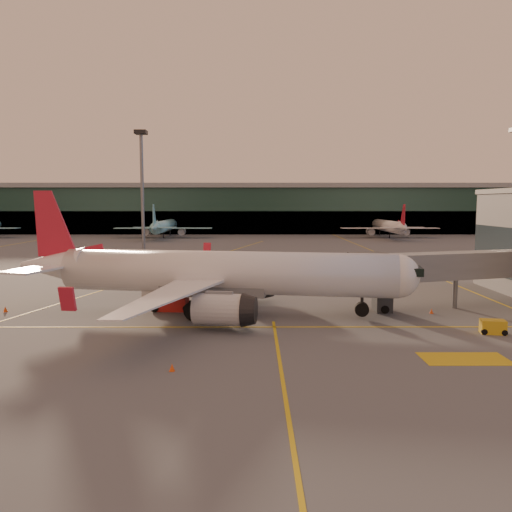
{
  "coord_description": "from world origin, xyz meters",
  "views": [
    {
      "loc": [
        3.29,
        -37.92,
        10.91
      ],
      "look_at": [
        3.42,
        17.07,
        5.0
      ],
      "focal_mm": 35.0,
      "sensor_mm": 36.0,
      "label": 1
    }
  ],
  "objects": [
    {
      "name": "ground",
      "position": [
        0.0,
        0.0,
        0.0
      ],
      "size": [
        600.0,
        600.0,
        0.0
      ],
      "primitive_type": "plane",
      "color": "#4C4F54",
      "rests_on": "ground"
    },
    {
      "name": "taxi_markings",
      "position": [
        -7.32,
        44.49,
        0.01
      ],
      "size": [
        100.12,
        173.0,
        0.01
      ],
      "color": "gold",
      "rests_on": "ground"
    },
    {
      "name": "terminal",
      "position": [
        0.0,
        141.79,
        8.76
      ],
      "size": [
        400.0,
        20.0,
        17.6
      ],
      "color": "#19382D",
      "rests_on": "ground"
    },
    {
      "name": "mast_west_near",
      "position": [
        -20.0,
        66.0,
        14.86
      ],
      "size": [
        2.4,
        2.4,
        25.6
      ],
      "color": "slate",
      "rests_on": "ground"
    },
    {
      "name": "distant_aircraft_row",
      "position": [
        10.83,
        118.0,
        0.0
      ],
      "size": [
        350.0,
        34.0,
        13.0
      ],
      "color": "#83CEDB",
      "rests_on": "ground"
    },
    {
      "name": "main_airplane",
      "position": [
        -0.87,
        10.34,
        3.93
      ],
      "size": [
        40.02,
        36.27,
        12.11
      ],
      "rotation": [
        0.0,
        0.0,
        -0.16
      ],
      "color": "white",
      "rests_on": "ground"
    },
    {
      "name": "jet_bridge",
      "position": [
        25.39,
        13.5,
        4.13
      ],
      "size": [
        23.68,
        9.69,
        5.95
      ],
      "color": "slate",
      "rests_on": "ground"
    },
    {
      "name": "catering_truck",
      "position": [
        -5.25,
        12.04,
        2.34
      ],
      "size": [
        5.44,
        2.72,
        4.11
      ],
      "rotation": [
        0.0,
        0.0,
        -0.07
      ],
      "color": "red",
      "rests_on": "ground"
    },
    {
      "name": "gpu_cart",
      "position": [
        23.18,
        2.75,
        0.57
      ],
      "size": [
        2.18,
        1.55,
        1.17
      ],
      "rotation": [
        0.0,
        0.0,
        -0.19
      ],
      "color": "gold",
      "rests_on": "ground"
    },
    {
      "name": "cone_nose",
      "position": [
        20.74,
        10.37,
        0.24
      ],
      "size": [
        0.38,
        0.38,
        0.49
      ],
      "color": "#E8460C",
      "rests_on": "ground"
    },
    {
      "name": "cone_tail",
      "position": [
        -21.74,
        11.22,
        0.27
      ],
      "size": [
        0.44,
        0.44,
        0.55
      ],
      "color": "#E8460C",
      "rests_on": "ground"
    },
    {
      "name": "cone_wing_right",
      "position": [
        -2.1,
        -6.49,
        0.24
      ],
      "size": [
        0.38,
        0.38,
        0.49
      ],
      "color": "#E8460C",
      "rests_on": "ground"
    },
    {
      "name": "cone_wing_left",
      "position": [
        -0.81,
        27.29,
        0.23
      ],
      "size": [
        0.37,
        0.37,
        0.48
      ],
      "color": "#E8460C",
      "rests_on": "ground"
    }
  ]
}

